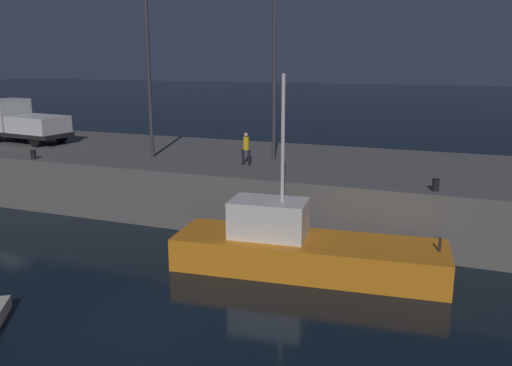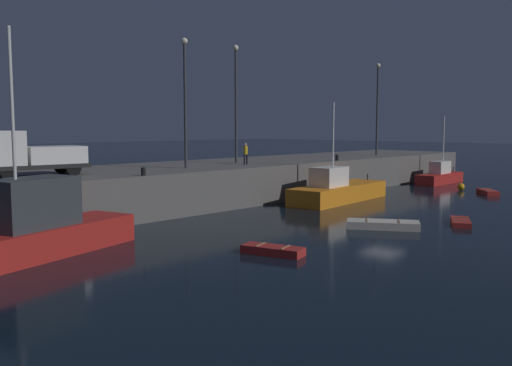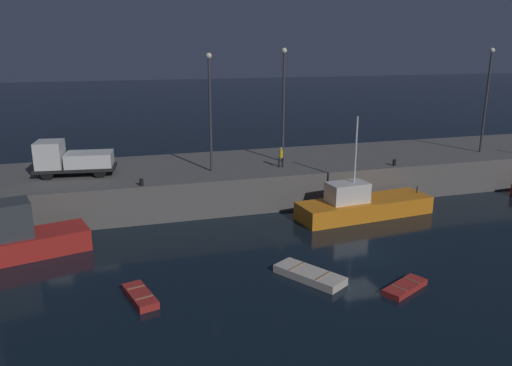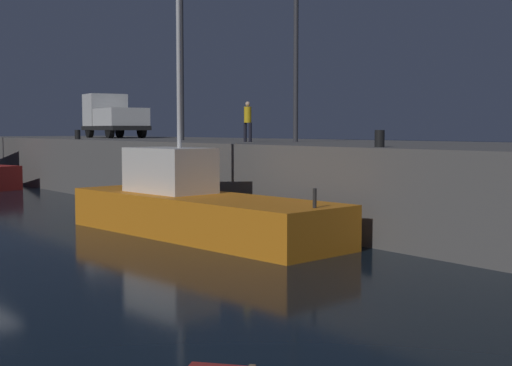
# 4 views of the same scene
# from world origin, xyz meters

# --- Properties ---
(ground_plane) EXTENTS (320.00, 320.00, 0.00)m
(ground_plane) POSITION_xyz_m (0.00, 0.00, 0.00)
(ground_plane) COLOR black
(pier_quay) EXTENTS (59.33, 10.19, 2.76)m
(pier_quay) POSITION_xyz_m (0.00, 13.48, 1.38)
(pier_quay) COLOR #5B5956
(pier_quay) RESTS_ON ground
(fishing_trawler_red) EXTENTS (10.36, 3.81, 7.35)m
(fishing_trawler_red) POSITION_xyz_m (3.23, 5.81, 0.85)
(fishing_trawler_red) COLOR orange
(fishing_trawler_red) RESTS_ON ground
(fishing_boat_blue) EXTENTS (7.12, 2.16, 6.60)m
(fishing_boat_blue) POSITION_xyz_m (21.27, 6.24, 0.75)
(fishing_boat_blue) COLOR red
(fishing_boat_blue) RESTS_ON ground
(fishing_boat_white) EXTENTS (8.97, 4.72, 9.63)m
(fishing_boat_white) POSITION_xyz_m (-20.21, 4.90, 1.27)
(fishing_boat_white) COLOR red
(fishing_boat_white) RESTS_ON ground
(dinghy_orange_near) EXTENTS (2.79, 2.56, 0.42)m
(dinghy_orange_near) POSITION_xyz_m (15.47, -0.70, 0.19)
(dinghy_orange_near) COLOR #B22823
(dinghy_orange_near) RESTS_ON ground
(rowboat_white_mid) EXTENTS (1.68, 2.93, 0.42)m
(rowboat_white_mid) POSITION_xyz_m (-13.16, -2.30, 0.19)
(rowboat_white_mid) COLOR #B22823
(rowboat_white_mid) RESTS_ON ground
(dinghy_red_small) EXTENTS (3.26, 4.09, 0.47)m
(dinghy_red_small) POSITION_xyz_m (-4.28, -2.52, 0.21)
(dinghy_red_small) COLOR beige
(dinghy_red_small) RESTS_ON ground
(rowboat_blue_far) EXTENTS (2.92, 2.14, 0.34)m
(rowboat_blue_far) POSITION_xyz_m (-0.08, -5.11, 0.15)
(rowboat_blue_far) COLOR #B22823
(rowboat_blue_far) RESTS_ON ground
(mooring_buoy_mid) EXTENTS (0.62, 0.62, 0.62)m
(mooring_buoy_mid) POSITION_xyz_m (16.95, 2.22, 0.31)
(mooring_buoy_mid) COLOR orange
(mooring_buoy_mid) RESTS_ON ground
(lamp_post_west) EXTENTS (0.44, 0.44, 8.81)m
(lamp_post_west) POSITION_xyz_m (-6.69, 11.50, 7.85)
(lamp_post_west) COLOR #38383D
(lamp_post_west) RESTS_ON pier_quay
(lamp_post_east) EXTENTS (0.44, 0.44, 9.14)m
(lamp_post_east) POSITION_xyz_m (-0.37, 13.00, 8.02)
(lamp_post_east) COLOR #38383D
(lamp_post_east) RESTS_ON pier_quay
(lamp_post_central) EXTENTS (0.44, 0.44, 9.12)m
(lamp_post_central) POSITION_xyz_m (18.02, 11.52, 8.01)
(lamp_post_central) COLOR #38383D
(lamp_post_central) RESTS_ON pier_quay
(utility_truck) EXTENTS (5.94, 2.93, 2.63)m
(utility_truck) POSITION_xyz_m (-16.89, 13.03, 4.01)
(utility_truck) COLOR black
(utility_truck) RESTS_ON pier_quay
(dockworker) EXTENTS (0.43, 0.32, 1.61)m
(dockworker) POSITION_xyz_m (-1.17, 11.16, 3.67)
(dockworker) COLOR black
(dockworker) RESTS_ON pier_quay
(bollard_west) EXTENTS (0.28, 0.28, 0.49)m
(bollard_west) POSITION_xyz_m (7.75, 9.09, 3.00)
(bollard_west) COLOR black
(bollard_west) RESTS_ON pier_quay
(bollard_central) EXTENTS (0.28, 0.28, 0.48)m
(bollard_central) POSITION_xyz_m (-12.16, 8.73, 2.99)
(bollard_central) COLOR black
(bollard_central) RESTS_ON pier_quay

